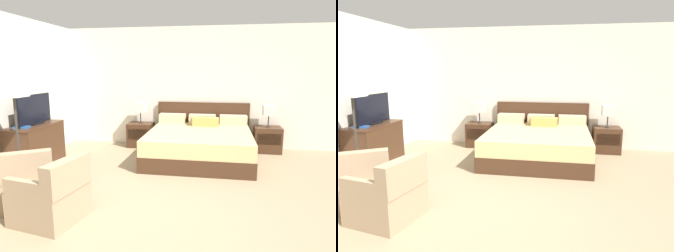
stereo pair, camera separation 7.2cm
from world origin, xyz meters
The scene contains 14 objects.
ground_plane centered at (0.00, 0.00, 0.00)m, with size 11.04×11.04×0.00m, color #998466.
wall_back centered at (0.00, 3.71, 1.33)m, with size 6.63×0.06×2.66m, color silver.
wall_left centered at (-2.75, 1.54, 1.33)m, with size 0.06×5.48×2.66m, color silver.
bed centered at (0.45, 2.66, 0.31)m, with size 2.04×2.07×1.01m.
nightstand_left centered at (-0.93, 3.38, 0.27)m, with size 0.55×0.47×0.54m.
nightstand_right centered at (1.84, 3.38, 0.27)m, with size 0.55×0.47×0.54m.
table_lamp_left centered at (-0.93, 3.39, 0.88)m, with size 0.24×0.24×0.47m.
table_lamp_right centered at (1.84, 3.39, 0.88)m, with size 0.24×0.24×0.47m.
dresser centered at (-2.43, 1.67, 0.40)m, with size 0.53×1.15×0.77m.
tv centered at (-2.43, 1.71, 1.02)m, with size 0.18×0.95×0.53m.
book_red_cover centered at (-2.43, 1.34, 0.78)m, with size 0.24×0.16×0.03m, color #234C8E.
armchair_by_window centered at (-1.63, 0.20, 0.28)m, with size 0.95×0.95×0.76m.
armchair_companion centered at (-1.05, -0.11, 0.28)m, with size 0.80×0.79×0.76m.
floor_lamp centered at (-2.02, 0.67, 1.34)m, with size 0.30×0.30×1.61m.
Camera 2 is at (0.89, -3.06, 1.73)m, focal length 32.00 mm.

